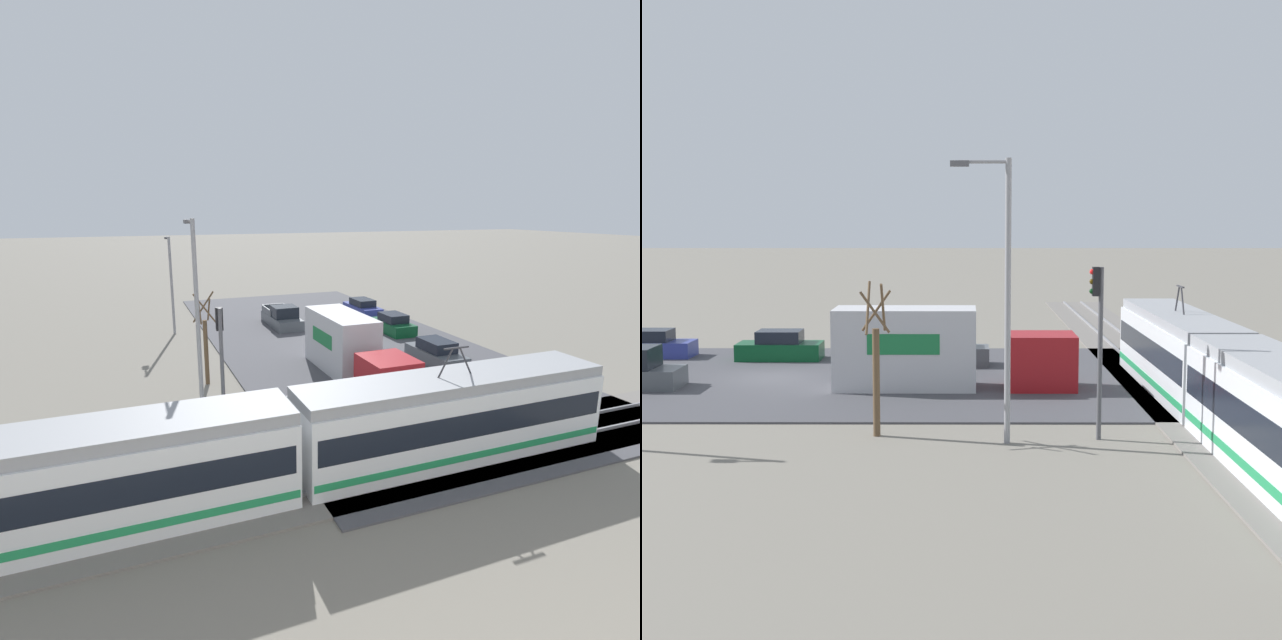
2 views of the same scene
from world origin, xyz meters
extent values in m
plane|color=slate|center=(0.00, 0.00, 0.00)|extent=(320.00, 320.00, 0.00)
cube|color=#424247|center=(0.00, 0.00, 0.04)|extent=(17.69, 41.32, 0.08)
cube|color=slate|center=(0.00, 17.75, 0.04)|extent=(70.46, 4.40, 0.08)
cube|color=gray|center=(0.00, 17.03, 0.15)|extent=(69.05, 0.10, 0.14)
cube|color=gray|center=(0.00, 18.47, 0.15)|extent=(69.05, 0.10, 0.14)
cube|color=silver|center=(2.85, 17.75, 1.51)|extent=(12.75, 2.68, 2.87)
cube|color=black|center=(2.85, 17.75, 1.86)|extent=(12.37, 2.71, 0.96)
cube|color=#1E844C|center=(2.85, 17.75, 0.63)|extent=(12.62, 2.72, 0.27)
cube|color=gray|center=(2.85, 17.75, 3.15)|extent=(12.75, 2.47, 0.41)
cylinder|color=#2D2D33|center=(2.40, 17.75, 3.91)|extent=(0.66, 0.07, 1.15)
cylinder|color=#2D2D33|center=(3.30, 17.75, 3.91)|extent=(0.66, 0.07, 1.15)
cube|color=#2D2D33|center=(2.85, 17.75, 4.46)|extent=(1.10, 0.08, 0.06)
cube|color=maroon|center=(2.53, 12.03, 1.25)|extent=(2.45, 2.82, 2.34)
cube|color=#B2B2B7|center=(2.53, 6.22, 1.80)|extent=(2.45, 5.99, 3.44)
cube|color=#196B38|center=(3.76, 6.22, 2.14)|extent=(0.02, 2.99, 0.86)
cube|color=#0C4723|center=(-5.05, -0.71, 0.51)|extent=(1.89, 4.26, 0.86)
cube|color=black|center=(-5.05, -0.71, 1.26)|extent=(1.63, 2.22, 0.63)
cube|color=navy|center=(-5.86, -7.80, 0.49)|extent=(1.86, 4.77, 0.82)
cube|color=black|center=(-5.86, -7.80, 1.21)|extent=(1.60, 2.48, 0.60)
cube|color=#4C5156|center=(-3.37, 7.63, 0.54)|extent=(1.80, 4.58, 0.92)
cube|color=black|center=(-3.37, 7.63, 1.33)|extent=(1.54, 2.38, 0.67)
cylinder|color=#47474C|center=(10.96, 13.21, 2.87)|extent=(0.16, 0.16, 5.75)
cube|color=black|center=(10.96, 13.03, 5.27)|extent=(0.28, 0.22, 0.95)
sphere|color=red|center=(10.96, 12.91, 5.59)|extent=(0.18, 0.18, 0.18)
sphere|color=#3C2C06|center=(10.96, 12.91, 5.27)|extent=(0.18, 0.18, 0.18)
sphere|color=black|center=(10.96, 12.91, 4.95)|extent=(0.18, 0.18, 0.18)
cylinder|color=brown|center=(10.50, 5.78, 1.83)|extent=(0.24, 0.24, 3.66)
cylinder|color=brown|center=(10.75, 5.78, 4.24)|extent=(0.09, 1.02, 1.40)
cylinder|color=brown|center=(10.50, 6.03, 4.37)|extent=(1.23, 0.09, 1.70)
cylinder|color=brown|center=(10.25, 5.78, 4.24)|extent=(0.09, 1.02, 1.40)
cylinder|color=brown|center=(10.50, 5.53, 4.37)|extent=(1.23, 0.09, 1.70)
cylinder|color=gray|center=(11.44, 10.13, 4.61)|extent=(0.20, 0.20, 9.23)
cylinder|color=gray|center=(11.44, 9.33, 9.11)|extent=(0.12, 1.60, 0.12)
cube|color=#515156|center=(11.44, 8.58, 9.05)|extent=(0.36, 0.60, 0.18)
camera|label=1|loc=(14.37, 32.83, 9.63)|focal=28.00mm
camera|label=2|loc=(39.93, 8.77, 7.44)|focal=50.00mm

